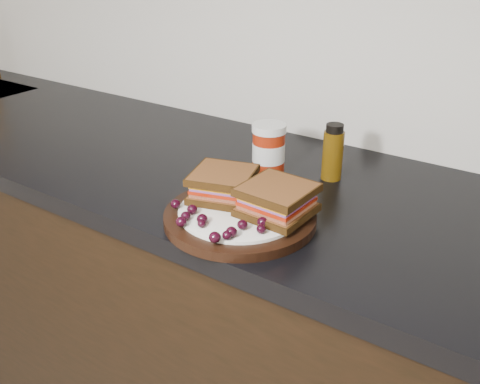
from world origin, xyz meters
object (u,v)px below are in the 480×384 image
object	(u,v)px
oil_bottle	(333,152)
sandwich_left	(223,184)
plate	(240,217)
condiment_jar	(269,148)

from	to	relation	value
oil_bottle	sandwich_left	bearing A→B (deg)	-114.95
plate	condiment_jar	distance (m)	0.24
condiment_jar	sandwich_left	bearing A→B (deg)	-84.56
sandwich_left	oil_bottle	xyz separation A→B (m)	(0.11, 0.24, 0.01)
sandwich_left	condiment_jar	xyz separation A→B (m)	(-0.02, 0.20, 0.00)
plate	sandwich_left	world-z (taller)	sandwich_left
plate	oil_bottle	xyz separation A→B (m)	(0.06, 0.27, 0.05)
condiment_jar	oil_bottle	xyz separation A→B (m)	(0.13, 0.05, 0.01)
plate	oil_bottle	world-z (taller)	oil_bottle
plate	sandwich_left	size ratio (longest dim) A/B	2.46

